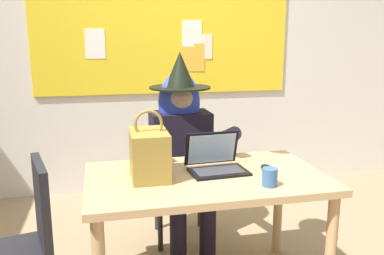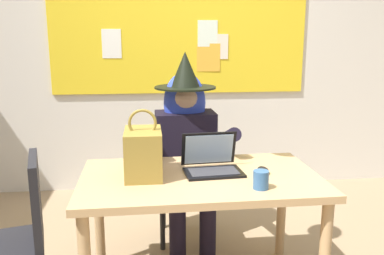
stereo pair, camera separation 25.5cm
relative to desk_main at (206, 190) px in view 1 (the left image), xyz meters
name	(u,v)px [view 1 (the left image)]	position (x,y,z in m)	size (l,w,h in m)	color
wall_back_bulletin	(164,50)	(0.03, 1.80, 0.73)	(5.54, 1.99, 2.69)	silver
desk_main	(206,190)	(0.00, 0.00, 0.00)	(1.34, 0.80, 0.72)	tan
chair_at_desk	(180,172)	(-0.01, 0.75, -0.14)	(0.44, 0.44, 0.88)	black
person_costumed	(182,140)	(-0.02, 0.63, 0.14)	(0.60, 0.69, 1.38)	black
laptop	(216,162)	(0.08, 0.07, 0.14)	(0.34, 0.29, 0.22)	black
computer_mouse	(267,168)	(0.36, 0.01, 0.11)	(0.06, 0.10, 0.03)	black
handbag	(149,154)	(-0.31, 0.03, 0.22)	(0.20, 0.30, 0.38)	olive
coffee_mug	(270,177)	(0.28, -0.23, 0.14)	(0.08, 0.08, 0.10)	#336099
chair_spare_by_window	(21,242)	(-0.97, -0.14, -0.14)	(0.51, 0.51, 0.88)	black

